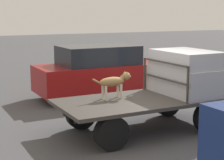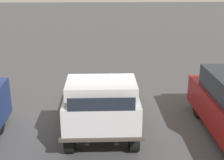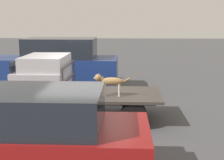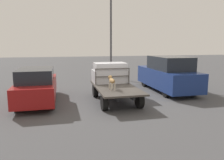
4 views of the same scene
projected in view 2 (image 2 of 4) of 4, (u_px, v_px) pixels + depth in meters
The scene contains 5 objects.
ground_plane at pixel (102, 127), 9.18m from camera, with size 80.00×80.00×0.00m, color #474749.
flatbed_truck at pixel (102, 109), 8.99m from camera, with size 4.10×1.94×0.78m.
truck_cab at pixel (101, 104), 7.54m from camera, with size 1.36×1.82×1.08m.
truck_headboard at pixel (101, 92), 8.20m from camera, with size 0.04×1.82×0.84m.
dog at pixel (112, 82), 9.36m from camera, with size 1.02×0.23×0.64m.
Camera 2 is at (8.22, 0.01, 4.32)m, focal length 50.00 mm.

